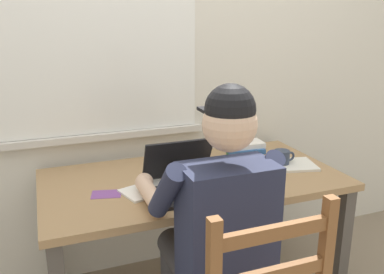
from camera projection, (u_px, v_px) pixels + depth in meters
name	position (u px, v px, depth m)	size (l,w,h in m)	color
back_wall	(163.00, 49.00, 2.26)	(6.00, 0.08, 2.60)	silver
desk	(193.00, 193.00, 2.05)	(1.46, 0.76, 0.71)	#9E7A51
seated_person	(215.00, 223.00, 1.59)	(0.50, 0.60, 1.26)	#232842
laptop	(185.00, 179.00, 1.85)	(0.33, 0.33, 0.22)	black
computer_mouse	(244.00, 182.00, 1.91)	(0.06, 0.10, 0.03)	black
coffee_mug_white	(194.00, 155.00, 2.19)	(0.13, 0.09, 0.09)	silver
coffee_mug_dark	(282.00, 158.00, 2.15)	(0.12, 0.08, 0.09)	#2D384C
book_stack_main	(245.00, 149.00, 2.29)	(0.21, 0.17, 0.09)	#38844C
paper_pile_near_laptop	(293.00, 165.00, 2.16)	(0.23, 0.19, 0.01)	silver
paper_pile_back_corner	(148.00, 190.00, 1.85)	(0.23, 0.16, 0.01)	white
landscape_photo_print	(106.00, 194.00, 1.81)	(0.13, 0.09, 0.00)	#7A4293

